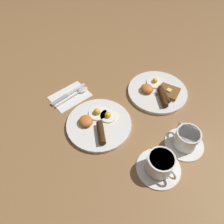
{
  "coord_description": "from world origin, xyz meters",
  "views": [
    {
      "loc": [
        0.44,
        -0.31,
        0.74
      ],
      "look_at": [
        -0.0,
        0.07,
        0.03
      ],
      "focal_mm": 35.0,
      "sensor_mm": 36.0,
      "label": 1
    }
  ],
  "objects_px": {
    "breakfast_plate_far": "(158,91)",
    "teacup_far": "(186,139)",
    "knife": "(67,95)",
    "spoon": "(80,92)",
    "teacup_near": "(160,164)",
    "breakfast_plate_near": "(99,123)"
  },
  "relations": [
    {
      "from": "breakfast_plate_far",
      "to": "teacup_far",
      "type": "relative_size",
      "value": 1.82
    },
    {
      "from": "teacup_far",
      "to": "knife",
      "type": "xyz_separation_m",
      "value": [
        -0.52,
        -0.2,
        -0.03
      ]
    },
    {
      "from": "spoon",
      "to": "knife",
      "type": "bearing_deg",
      "value": 157.2
    },
    {
      "from": "breakfast_plate_far",
      "to": "teacup_near",
      "type": "distance_m",
      "value": 0.38
    },
    {
      "from": "breakfast_plate_near",
      "to": "knife",
      "type": "height_order",
      "value": "breakfast_plate_near"
    },
    {
      "from": "teacup_far",
      "to": "knife",
      "type": "height_order",
      "value": "teacup_far"
    },
    {
      "from": "knife",
      "to": "teacup_near",
      "type": "bearing_deg",
      "value": -87.57
    },
    {
      "from": "knife",
      "to": "teacup_far",
      "type": "bearing_deg",
      "value": -71.68
    },
    {
      "from": "knife",
      "to": "spoon",
      "type": "relative_size",
      "value": 1.05
    },
    {
      "from": "teacup_far",
      "to": "breakfast_plate_near",
      "type": "bearing_deg",
      "value": -146.21
    },
    {
      "from": "teacup_near",
      "to": "teacup_far",
      "type": "height_order",
      "value": "teacup_far"
    },
    {
      "from": "teacup_far",
      "to": "spoon",
      "type": "xyz_separation_m",
      "value": [
        -0.49,
        -0.14,
        -0.03
      ]
    },
    {
      "from": "breakfast_plate_near",
      "to": "knife",
      "type": "distance_m",
      "value": 0.23
    },
    {
      "from": "spoon",
      "to": "breakfast_plate_near",
      "type": "bearing_deg",
      "value": -106.0
    },
    {
      "from": "breakfast_plate_near",
      "to": "breakfast_plate_far",
      "type": "xyz_separation_m",
      "value": [
        0.04,
        0.33,
        0.0
      ]
    },
    {
      "from": "breakfast_plate_far",
      "to": "spoon",
      "type": "xyz_separation_m",
      "value": [
        -0.24,
        -0.28,
        -0.0
      ]
    },
    {
      "from": "breakfast_plate_far",
      "to": "spoon",
      "type": "distance_m",
      "value": 0.37
    },
    {
      "from": "breakfast_plate_far",
      "to": "knife",
      "type": "distance_m",
      "value": 0.42
    },
    {
      "from": "teacup_near",
      "to": "spoon",
      "type": "xyz_separation_m",
      "value": [
        -0.5,
        0.01,
        -0.03
      ]
    },
    {
      "from": "breakfast_plate_near",
      "to": "spoon",
      "type": "height_order",
      "value": "breakfast_plate_near"
    },
    {
      "from": "breakfast_plate_near",
      "to": "teacup_far",
      "type": "distance_m",
      "value": 0.35
    },
    {
      "from": "teacup_near",
      "to": "breakfast_plate_far",
      "type": "bearing_deg",
      "value": 132.19
    }
  ]
}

